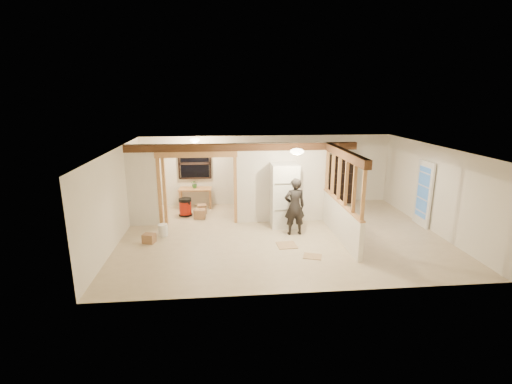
{
  "coord_description": "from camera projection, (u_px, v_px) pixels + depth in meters",
  "views": [
    {
      "loc": [
        -1.66,
        -9.9,
        3.89
      ],
      "look_at": [
        -0.68,
        0.4,
        1.18
      ],
      "focal_mm": 26.0,
      "sensor_mm": 36.0,
      "label": 1
    }
  ],
  "objects": [
    {
      "name": "partition_center",
      "position": [
        282.0,
        183.0,
        11.53
      ],
      "size": [
        2.8,
        0.12,
        2.5
      ],
      "primitive_type": "cube",
      "color": "silver",
      "rests_on": "floor"
    },
    {
      "name": "ceiling",
      "position": [
        282.0,
        148.0,
        10.04
      ],
      "size": [
        9.0,
        6.5,
        0.01
      ],
      "primitive_type": "cube",
      "color": "white"
    },
    {
      "name": "bookshelf",
      "position": [
        342.0,
        179.0,
        13.61
      ],
      "size": [
        0.89,
        0.3,
        1.79
      ],
      "primitive_type": "cube",
      "color": "black",
      "rests_on": "floor"
    },
    {
      "name": "box_util_b",
      "position": [
        202.0,
        209.0,
        12.58
      ],
      "size": [
        0.34,
        0.34,
        0.3
      ],
      "primitive_type": "cube",
      "rotation": [
        0.0,
        0.0,
        0.07
      ],
      "color": "#986D49",
      "rests_on": "floor"
    },
    {
      "name": "floor",
      "position": [
        281.0,
        235.0,
        10.67
      ],
      "size": [
        9.0,
        6.5,
        0.01
      ],
      "primitive_type": "cube",
      "color": "beige",
      "rests_on": "ground"
    },
    {
      "name": "work_table",
      "position": [
        196.0,
        198.0,
        13.15
      ],
      "size": [
        1.17,
        0.64,
        0.71
      ],
      "primitive_type": "cube",
      "rotation": [
        0.0,
        0.0,
        -0.06
      ],
      "color": "tan",
      "rests_on": "floor"
    },
    {
      "name": "woman",
      "position": [
        295.0,
        207.0,
        10.52
      ],
      "size": [
        0.64,
        0.45,
        1.66
      ],
      "primitive_type": "imported",
      "rotation": [
        0.0,
        0.0,
        3.23
      ],
      "color": "#2C2929",
      "rests_on": "floor"
    },
    {
      "name": "doorway_frame",
      "position": [
        198.0,
        189.0,
        11.33
      ],
      "size": [
        2.46,
        0.14,
        2.2
      ],
      "primitive_type": "cube",
      "color": "tan",
      "rests_on": "floor"
    },
    {
      "name": "ceiling_dome_util",
      "position": [
        195.0,
        140.0,
        12.03
      ],
      "size": [
        0.32,
        0.32,
        0.14
      ],
      "primitive_type": "ellipsoid",
      "color": "#FFEABF",
      "rests_on": "ceiling"
    },
    {
      "name": "partition_left_stub",
      "position": [
        142.0,
        186.0,
        11.14
      ],
      "size": [
        0.9,
        0.12,
        2.5
      ],
      "primitive_type": "cube",
      "color": "silver",
      "rests_on": "floor"
    },
    {
      "name": "french_door",
      "position": [
        424.0,
        194.0,
        11.2
      ],
      "size": [
        0.12,
        0.86,
        2.0
      ],
      "primitive_type": "cube",
      "color": "white",
      "rests_on": "floor"
    },
    {
      "name": "wall_front",
      "position": [
        308.0,
        235.0,
        7.22
      ],
      "size": [
        9.0,
        0.01,
        2.5
      ],
      "primitive_type": "cube",
      "color": "silver",
      "rests_on": "floor"
    },
    {
      "name": "wall_back",
      "position": [
        267.0,
        170.0,
        13.48
      ],
      "size": [
        9.0,
        0.01,
        2.5
      ],
      "primitive_type": "cube",
      "color": "silver",
      "rests_on": "floor"
    },
    {
      "name": "bucket",
      "position": [
        163.0,
        230.0,
        10.54
      ],
      "size": [
        0.35,
        0.35,
        0.34
      ],
      "primitive_type": "cylinder",
      "rotation": [
        0.0,
        0.0,
        -0.37
      ],
      "color": "white",
      "rests_on": "floor"
    },
    {
      "name": "header_beam_back",
      "position": [
        243.0,
        147.0,
        11.13
      ],
      "size": [
        7.0,
        0.18,
        0.22
      ],
      "primitive_type": "cube",
      "color": "#53311C",
      "rests_on": "ceiling"
    },
    {
      "name": "header_beam_right",
      "position": [
        344.0,
        154.0,
        9.83
      ],
      "size": [
        0.18,
        3.3,
        0.22
      ],
      "primitive_type": "cube",
      "color": "#53311C",
      "rests_on": "ceiling"
    },
    {
      "name": "box_front",
      "position": [
        149.0,
        238.0,
        10.05
      ],
      "size": [
        0.37,
        0.33,
        0.25
      ],
      "primitive_type": "cube",
      "rotation": [
        0.0,
        0.0,
        -0.3
      ],
      "color": "#986D49",
      "rests_on": "floor"
    },
    {
      "name": "wall_left",
      "position": [
        116.0,
        197.0,
        9.94
      ],
      "size": [
        0.01,
        6.5,
        2.5
      ],
      "primitive_type": "cube",
      "color": "silver",
      "rests_on": "floor"
    },
    {
      "name": "refrigerator",
      "position": [
        284.0,
        195.0,
        11.17
      ],
      "size": [
        0.79,
        0.77,
        1.93
      ],
      "primitive_type": "cube",
      "color": "silver",
      "rests_on": "floor"
    },
    {
      "name": "wall_right",
      "position": [
        435.0,
        189.0,
        10.76
      ],
      "size": [
        0.01,
        6.5,
        2.5
      ],
      "primitive_type": "cube",
      "color": "silver",
      "rests_on": "floor"
    },
    {
      "name": "ceiling_dome_main",
      "position": [
        297.0,
        151.0,
        9.59
      ],
      "size": [
        0.36,
        0.36,
        0.16
      ],
      "primitive_type": "ellipsoid",
      "color": "#FFEABF",
      "rests_on": "ceiling"
    },
    {
      "name": "stud_partition",
      "position": [
        343.0,
        180.0,
        10.01
      ],
      "size": [
        0.14,
        3.2,
        1.32
      ],
      "primitive_type": "cube",
      "color": "tan",
      "rests_on": "pony_wall"
    },
    {
      "name": "floor_panel_near",
      "position": [
        287.0,
        245.0,
        9.9
      ],
      "size": [
        0.54,
        0.54,
        0.02
      ],
      "primitive_type": "cube",
      "rotation": [
        0.0,
        0.0,
        0.07
      ],
      "color": "tan",
      "rests_on": "floor"
    },
    {
      "name": "shop_vac",
      "position": [
        185.0,
        207.0,
        12.3
      ],
      "size": [
        0.59,
        0.59,
        0.6
      ],
      "primitive_type": "cylinder",
      "rotation": [
        0.0,
        0.0,
        0.37
      ],
      "color": "#A31809",
      "rests_on": "floor"
    },
    {
      "name": "hanging_bulb",
      "position": [
        210.0,
        152.0,
        11.48
      ],
      "size": [
        0.07,
        0.07,
        0.07
      ],
      "primitive_type": "ellipsoid",
      "color": "#FFD88C",
      "rests_on": "ceiling"
    },
    {
      "name": "window_back",
      "position": [
        195.0,
        164.0,
        13.09
      ],
      "size": [
        1.12,
        0.1,
        1.1
      ],
      "primitive_type": "cube",
      "color": "black",
      "rests_on": "wall_back"
    },
    {
      "name": "potted_plant",
      "position": [
        195.0,
        184.0,
        13.04
      ],
      "size": [
        0.32,
        0.29,
        0.31
      ],
      "primitive_type": "imported",
      "rotation": [
        0.0,
        0.0,
        0.22
      ],
      "color": "#2F642A",
      "rests_on": "work_table"
    },
    {
      "name": "box_util_a",
      "position": [
        200.0,
        214.0,
        12.05
      ],
      "size": [
        0.39,
        0.34,
        0.3
      ],
      "primitive_type": "cube",
      "rotation": [
        0.0,
        0.0,
        -0.11
      ],
      "color": "#986D49",
      "rests_on": "floor"
    },
    {
      "name": "pony_wall",
      "position": [
        340.0,
        221.0,
        10.3
      ],
      "size": [
        0.12,
        3.2,
        1.0
      ],
      "primitive_type": "cube",
      "color": "silver",
      "rests_on": "floor"
    },
    {
      "name": "floor_panel_far",
      "position": [
        312.0,
        256.0,
        9.22
      ],
      "size": [
        0.54,
        0.48,
        0.01
      ],
      "primitive_type": "cube",
      "rotation": [
        0.0,
        0.0,
        -0.33
      ],
      "color": "tan",
      "rests_on": "floor"
    }
  ]
}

